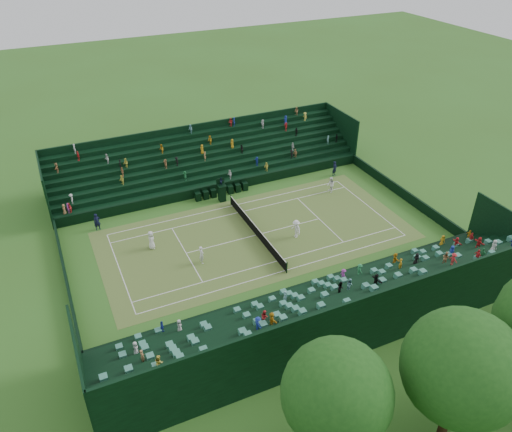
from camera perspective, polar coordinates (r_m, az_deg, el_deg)
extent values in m
plane|color=#34611E|center=(43.76, 0.00, -2.22)|extent=(160.00, 160.00, 0.00)
cube|color=#377727|center=(43.76, 0.00, -2.21)|extent=(12.97, 26.77, 0.01)
cube|color=black|center=(51.20, 16.39, 2.54)|extent=(17.17, 0.20, 1.00)
cube|color=black|center=(40.80, -20.87, -6.76)|extent=(17.17, 0.20, 1.00)
cube|color=black|center=(37.50, 5.47, -8.25)|extent=(0.20, 31.77, 1.00)
cube|color=black|center=(50.19, -4.05, 3.25)|extent=(0.20, 31.77, 1.00)
cube|color=black|center=(37.18, 5.86, -8.70)|extent=(0.80, 32.00, 1.00)
cube|color=black|center=(36.52, 6.50, -9.17)|extent=(0.80, 32.00, 1.45)
cube|color=black|center=(35.87, 7.17, -9.66)|extent=(0.80, 32.00, 1.90)
cube|color=black|center=(35.23, 7.87, -10.16)|extent=(0.80, 32.00, 2.35)
cube|color=black|center=(34.60, 8.60, -10.68)|extent=(0.80, 32.00, 2.80)
cube|color=black|center=(33.98, 9.36, -11.22)|extent=(0.80, 32.00, 3.25)
cube|color=black|center=(33.36, 10.14, -11.78)|extent=(0.80, 32.00, 3.70)
cube|color=black|center=(32.75, 10.96, -12.35)|extent=(0.80, 32.00, 4.15)
cube|color=black|center=(32.22, 11.54, -12.42)|extent=(0.20, 32.00, 4.90)
cube|color=black|center=(50.60, -4.26, 3.50)|extent=(0.80, 32.00, 1.00)
cube|color=black|center=(51.16, -4.59, 4.11)|extent=(0.80, 32.00, 1.45)
cube|color=black|center=(51.72, -4.91, 4.71)|extent=(0.80, 32.00, 1.90)
cube|color=black|center=(52.30, -5.23, 5.29)|extent=(0.80, 32.00, 2.35)
cube|color=black|center=(52.87, -5.55, 5.86)|extent=(0.80, 32.00, 2.80)
cube|color=black|center=(53.46, -5.85, 6.42)|extent=(0.80, 32.00, 3.25)
cube|color=black|center=(54.05, -6.15, 6.97)|extent=(0.80, 32.00, 3.70)
cube|color=black|center=(54.65, -6.45, 7.50)|extent=(0.80, 32.00, 4.15)
cube|color=black|center=(54.93, -6.65, 8.05)|extent=(0.20, 32.00, 4.90)
cylinder|color=black|center=(47.98, -2.89, 1.86)|extent=(0.10, 0.10, 1.06)
cylinder|color=black|center=(39.29, 3.54, -5.91)|extent=(0.10, 0.10, 1.06)
cube|color=black|center=(43.51, 0.00, -1.72)|extent=(11.57, 0.02, 0.86)
cube|color=white|center=(43.24, 0.00, -1.20)|extent=(11.57, 0.04, 0.07)
sphere|color=#1A4C15|center=(24.91, 9.21, -19.37)|extent=(5.31, 5.31, 5.31)
cylinder|color=black|center=(29.94, 20.69, -21.41)|extent=(0.50, 0.50, 3.21)
sphere|color=#1A4C15|center=(26.71, 22.52, -15.73)|extent=(5.87, 5.87, 5.87)
cube|color=black|center=(48.56, -3.92, 2.60)|extent=(0.63, 0.63, 1.61)
cube|color=black|center=(48.15, -3.95, 3.48)|extent=(0.81, 0.81, 0.09)
cube|color=black|center=(48.26, -4.10, 3.97)|extent=(0.07, 0.81, 0.63)
imported|color=black|center=(47.93, -3.97, 3.97)|extent=(0.34, 0.42, 0.83)
cube|color=black|center=(49.00, -6.65, 2.21)|extent=(0.52, 0.52, 0.84)
cube|color=black|center=(48.96, -6.79, 2.88)|extent=(0.06, 0.52, 0.52)
cube|color=black|center=(49.21, -5.77, 2.41)|extent=(0.52, 0.52, 0.84)
cube|color=black|center=(49.17, -5.91, 3.08)|extent=(0.06, 0.52, 0.52)
cube|color=black|center=(49.43, -4.90, 2.61)|extent=(0.52, 0.52, 0.84)
cube|color=black|center=(49.39, -5.03, 3.27)|extent=(0.06, 0.52, 0.52)
cube|color=black|center=(49.97, -2.96, 3.04)|extent=(0.52, 0.52, 0.84)
cube|color=black|center=(49.93, -3.09, 3.70)|extent=(0.06, 0.52, 0.52)
cube|color=black|center=(50.23, -2.12, 3.23)|extent=(0.52, 0.52, 0.84)
cube|color=black|center=(50.19, -2.25, 3.88)|extent=(0.06, 0.52, 0.52)
cube|color=black|center=(50.50, -1.28, 3.41)|extent=(0.52, 0.52, 0.84)
cube|color=black|center=(50.46, -1.41, 4.06)|extent=(0.06, 0.52, 0.52)
imported|color=white|center=(42.62, -11.88, -2.70)|extent=(0.89, 0.65, 1.67)
imported|color=white|center=(40.36, -6.25, -4.41)|extent=(0.58, 0.39, 1.59)
imported|color=white|center=(50.50, 8.54, 3.54)|extent=(0.87, 0.72, 1.62)
imported|color=white|center=(43.21, 4.59, -1.47)|extent=(1.19, 0.81, 1.71)
imported|color=black|center=(53.77, 8.97, 5.39)|extent=(0.60, 0.70, 1.64)
imported|color=black|center=(46.27, -17.71, -0.65)|extent=(0.49, 0.65, 1.61)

